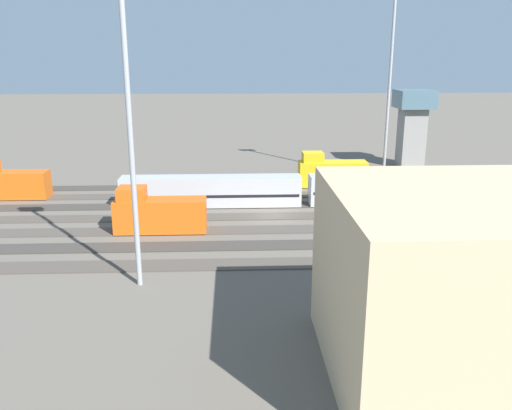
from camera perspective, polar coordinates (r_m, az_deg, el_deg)
ground_plane at (r=64.55m, az=1.73°, el=-1.27°), size 400.00×400.00×0.00m
track_bed_0 at (r=78.95m, az=0.94°, el=2.01°), size 140.00×2.80×0.12m
track_bed_1 at (r=74.11m, az=1.17°, el=1.07°), size 140.00×2.80×0.12m
track_bed_2 at (r=69.31m, az=1.43°, el=0.01°), size 140.00×2.80×0.12m
track_bed_3 at (r=64.53m, az=1.73°, el=-1.22°), size 140.00×2.80×0.12m
track_bed_4 at (r=59.79m, az=2.07°, el=-2.64°), size 140.00×2.80×0.12m
track_bed_5 at (r=55.09m, az=2.48°, el=-4.30°), size 140.00×2.80×0.12m
track_bed_6 at (r=50.45m, az=2.97°, el=-6.27°), size 140.00×2.80×0.12m
train_on_track_2 at (r=71.23m, az=13.17°, el=1.72°), size 66.40×3.06×4.40m
train_on_track_1 at (r=79.52m, az=-24.94°, el=2.15°), size 10.00×3.00×5.00m
train_on_track_0 at (r=79.63m, az=7.98°, el=3.53°), size 10.00×3.00×5.00m
train_on_track_4 at (r=59.56m, az=-10.44°, el=-0.86°), size 10.00×3.00×5.00m
light_mast_0 at (r=83.38m, az=14.35°, el=16.24°), size 2.80×0.70×32.48m
light_mast_1 at (r=43.27m, az=-13.71°, el=13.67°), size 2.80×0.70×27.94m
control_tower at (r=95.86m, az=16.38°, el=8.48°), size 6.00×6.00×13.07m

